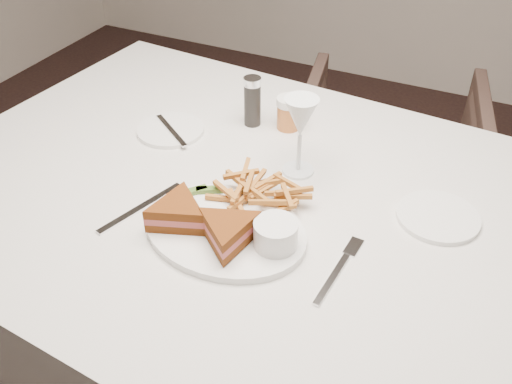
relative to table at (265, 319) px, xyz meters
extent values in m
cube|color=silver|center=(0.00, 0.00, 0.00)|extent=(1.57, 1.12, 0.75)
imported|color=#47322B|center=(0.07, 0.90, -0.06)|extent=(0.72, 0.69, 0.64)
ellipsoid|color=white|center=(-0.03, -0.13, 0.38)|extent=(0.34, 0.28, 0.01)
cube|color=silver|center=(-0.21, -0.14, 0.38)|extent=(0.07, 0.20, 0.00)
cylinder|color=white|center=(-0.31, 0.14, 0.38)|extent=(0.16, 0.16, 0.01)
cylinder|color=white|center=(0.33, 0.08, 0.38)|extent=(0.16, 0.16, 0.01)
cylinder|color=black|center=(-0.15, 0.25, 0.44)|extent=(0.04, 0.04, 0.12)
cylinder|color=#B3612B|center=(-0.07, 0.27, 0.42)|extent=(0.06, 0.06, 0.08)
cube|color=#486D26|center=(-0.10, -0.05, 0.40)|extent=(0.06, 0.04, 0.01)
cube|color=#486D26|center=(-0.13, -0.07, 0.40)|extent=(0.05, 0.05, 0.01)
cylinder|color=white|center=(0.08, -0.13, 0.42)|extent=(0.08, 0.08, 0.05)
camera|label=1|loc=(0.37, -0.83, 1.09)|focal=40.00mm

